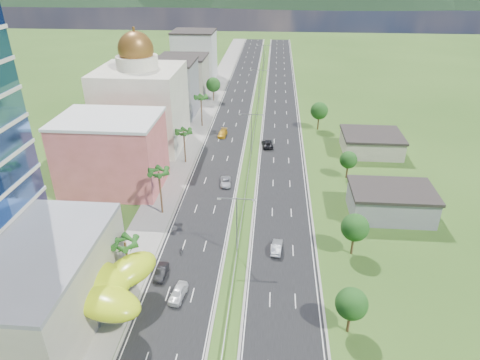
# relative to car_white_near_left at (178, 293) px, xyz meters

# --- Properties ---
(ground) EXTENTS (500.00, 500.00, 0.00)m
(ground) POSITION_rel_car_white_near_left_xyz_m (7.63, 0.58, -0.84)
(ground) COLOR #2D5119
(ground) RESTS_ON ground
(road_left) EXTENTS (11.00, 260.00, 0.04)m
(road_left) POSITION_rel_car_white_near_left_xyz_m (0.13, 90.58, -0.82)
(road_left) COLOR black
(road_left) RESTS_ON ground
(road_right) EXTENTS (11.00, 260.00, 0.04)m
(road_right) POSITION_rel_car_white_near_left_xyz_m (15.13, 90.58, -0.82)
(road_right) COLOR black
(road_right) RESTS_ON ground
(sidewalk_left) EXTENTS (7.00, 260.00, 0.12)m
(sidewalk_left) POSITION_rel_car_white_near_left_xyz_m (-9.37, 90.58, -0.78)
(sidewalk_left) COLOR gray
(sidewalk_left) RESTS_ON ground
(median_guardrail) EXTENTS (0.10, 216.06, 0.76)m
(median_guardrail) POSITION_rel_car_white_near_left_xyz_m (7.63, 72.57, -0.22)
(median_guardrail) COLOR gray
(median_guardrail) RESTS_ON ground
(streetlight_median_b) EXTENTS (6.04, 0.25, 11.00)m
(streetlight_median_b) POSITION_rel_car_white_near_left_xyz_m (7.63, 10.58, 5.91)
(streetlight_median_b) COLOR gray
(streetlight_median_b) RESTS_ON ground
(streetlight_median_c) EXTENTS (6.04, 0.25, 11.00)m
(streetlight_median_c) POSITION_rel_car_white_near_left_xyz_m (7.63, 50.58, 5.91)
(streetlight_median_c) COLOR gray
(streetlight_median_c) RESTS_ON ground
(streetlight_median_d) EXTENTS (6.04, 0.25, 11.00)m
(streetlight_median_d) POSITION_rel_car_white_near_left_xyz_m (7.63, 95.58, 5.91)
(streetlight_median_d) COLOR gray
(streetlight_median_d) RESTS_ON ground
(streetlight_median_e) EXTENTS (6.04, 0.25, 11.00)m
(streetlight_median_e) POSITION_rel_car_white_near_left_xyz_m (7.63, 140.58, 5.91)
(streetlight_median_e) COLOR gray
(streetlight_median_e) RESTS_ON ground
(lime_canopy) EXTENTS (18.00, 15.00, 7.40)m
(lime_canopy) POSITION_rel_car_white_near_left_xyz_m (-12.37, -3.42, 4.15)
(lime_canopy) COLOR #BCDA15
(lime_canopy) RESTS_ON ground
(pink_shophouse) EXTENTS (20.00, 15.00, 15.00)m
(pink_shophouse) POSITION_rel_car_white_near_left_xyz_m (-20.37, 32.58, 6.66)
(pink_shophouse) COLOR #C65951
(pink_shophouse) RESTS_ON ground
(domed_building) EXTENTS (20.00, 20.00, 28.70)m
(domed_building) POSITION_rel_car_white_near_left_xyz_m (-20.37, 55.58, 10.52)
(domed_building) COLOR beige
(domed_building) RESTS_ON ground
(midrise_grey) EXTENTS (16.00, 15.00, 16.00)m
(midrise_grey) POSITION_rel_car_white_near_left_xyz_m (-19.37, 80.58, 7.16)
(midrise_grey) COLOR gray
(midrise_grey) RESTS_ON ground
(midrise_beige) EXTENTS (16.00, 15.00, 13.00)m
(midrise_beige) POSITION_rel_car_white_near_left_xyz_m (-19.37, 102.58, 5.66)
(midrise_beige) COLOR #A19A85
(midrise_beige) RESTS_ON ground
(midrise_white) EXTENTS (16.00, 15.00, 18.00)m
(midrise_white) POSITION_rel_car_white_near_left_xyz_m (-19.37, 125.58, 8.16)
(midrise_white) COLOR silver
(midrise_white) RESTS_ON ground
(shed_near) EXTENTS (15.00, 10.00, 5.00)m
(shed_near) POSITION_rel_car_white_near_left_xyz_m (35.63, 25.58, 1.66)
(shed_near) COLOR gray
(shed_near) RESTS_ON ground
(shed_far) EXTENTS (14.00, 12.00, 4.40)m
(shed_far) POSITION_rel_car_white_near_left_xyz_m (37.63, 55.58, 1.36)
(shed_far) COLOR #A19A85
(shed_far) RESTS_ON ground
(palm_tree_b) EXTENTS (3.60, 3.60, 8.10)m
(palm_tree_b) POSITION_rel_car_white_near_left_xyz_m (-7.87, 2.58, 6.23)
(palm_tree_b) COLOR #47301C
(palm_tree_b) RESTS_ON ground
(palm_tree_c) EXTENTS (3.60, 3.60, 9.60)m
(palm_tree_c) POSITION_rel_car_white_near_left_xyz_m (-7.87, 22.58, 7.66)
(palm_tree_c) COLOR #47301C
(palm_tree_c) RESTS_ON ground
(palm_tree_d) EXTENTS (3.60, 3.60, 8.60)m
(palm_tree_d) POSITION_rel_car_white_near_left_xyz_m (-7.87, 45.58, 6.71)
(palm_tree_d) COLOR #47301C
(palm_tree_d) RESTS_ON ground
(palm_tree_e) EXTENTS (3.60, 3.60, 9.40)m
(palm_tree_e) POSITION_rel_car_white_near_left_xyz_m (-7.87, 70.58, 7.47)
(palm_tree_e) COLOR #47301C
(palm_tree_e) RESTS_ON ground
(leafy_tree_lfar) EXTENTS (4.90, 4.90, 8.05)m
(leafy_tree_lfar) POSITION_rel_car_white_near_left_xyz_m (-7.87, 95.58, 4.74)
(leafy_tree_lfar) COLOR #47301C
(leafy_tree_lfar) RESTS_ON ground
(leafy_tree_ra) EXTENTS (4.20, 4.20, 6.90)m
(leafy_tree_ra) POSITION_rel_car_white_near_left_xyz_m (23.63, -4.42, 3.94)
(leafy_tree_ra) COLOR #47301C
(leafy_tree_ra) RESTS_ON ground
(leafy_tree_rb) EXTENTS (4.55, 4.55, 7.47)m
(leafy_tree_rb) POSITION_rel_car_white_near_left_xyz_m (26.63, 12.58, 4.34)
(leafy_tree_rb) COLOR #47301C
(leafy_tree_rb) RESTS_ON ground
(leafy_tree_rc) EXTENTS (3.85, 3.85, 6.33)m
(leafy_tree_rc) POSITION_rel_car_white_near_left_xyz_m (29.63, 40.58, 3.54)
(leafy_tree_rc) COLOR #47301C
(leafy_tree_rc) RESTS_ON ground
(leafy_tree_rd) EXTENTS (4.90, 4.90, 8.05)m
(leafy_tree_rd) POSITION_rel_car_white_near_left_xyz_m (25.63, 70.58, 4.74)
(leafy_tree_rd) COLOR #47301C
(leafy_tree_rd) RESTS_ON ground
(mountain_ridge) EXTENTS (860.00, 140.00, 90.00)m
(mountain_ridge) POSITION_rel_car_white_near_left_xyz_m (67.63, 450.58, -0.84)
(mountain_ridge) COLOR black
(mountain_ridge) RESTS_ON ground
(car_white_near_left) EXTENTS (2.50, 4.89, 1.59)m
(car_white_near_left) POSITION_rel_car_white_near_left_xyz_m (0.00, 0.00, 0.00)
(car_white_near_left) COLOR white
(car_white_near_left) RESTS_ON road_left
(car_dark_left) EXTENTS (1.57, 4.42, 1.45)m
(car_dark_left) POSITION_rel_car_white_near_left_xyz_m (-3.58, 4.44, -0.07)
(car_dark_left) COLOR black
(car_dark_left) RESTS_ON road_left
(car_silver_mid_left) EXTENTS (2.63, 4.95, 1.33)m
(car_silver_mid_left) POSITION_rel_car_white_near_left_xyz_m (3.02, 35.00, -0.13)
(car_silver_mid_left) COLOR #A9AAB0
(car_silver_mid_left) RESTS_ON road_left
(car_yellow_far_left) EXTENTS (2.44, 5.37, 1.53)m
(car_yellow_far_left) POSITION_rel_car_white_near_left_xyz_m (-0.96, 63.25, -0.03)
(car_yellow_far_left) COLOR gold
(car_yellow_far_left) RESTS_ON road_left
(car_silver_right) EXTENTS (2.04, 4.77, 1.53)m
(car_silver_right) POSITION_rel_car_white_near_left_xyz_m (14.21, 12.27, -0.03)
(car_silver_right) COLOR #A2A4A9
(car_silver_right) RESTS_ON road_right
(car_dark_far_right) EXTENTS (3.32, 5.85, 1.54)m
(car_dark_far_right) POSITION_rel_car_white_near_left_xyz_m (11.54, 56.85, -0.03)
(car_dark_far_right) COLOR black
(car_dark_far_right) RESTS_ON road_right
(motorcycle) EXTENTS (0.54, 1.77, 1.13)m
(motorcycle) POSITION_rel_car_white_near_left_xyz_m (-1.70, 10.51, -0.23)
(motorcycle) COLOR black
(motorcycle) RESTS_ON road_left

